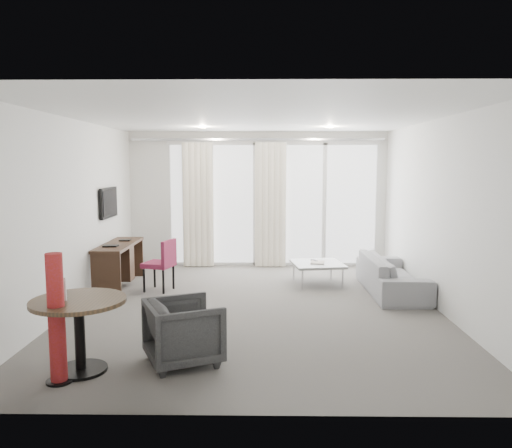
{
  "coord_description": "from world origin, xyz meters",
  "views": [
    {
      "loc": [
        0.1,
        -6.74,
        1.98
      ],
      "look_at": [
        0.0,
        0.6,
        1.1
      ],
      "focal_mm": 35.0,
      "sensor_mm": 36.0,
      "label": 1
    }
  ],
  "objects_px": {
    "desk_chair": "(159,265)",
    "rattan_chair_b": "(350,231)",
    "round_table": "(80,335)",
    "sofa": "(392,274)",
    "rattan_chair_a": "(321,238)",
    "desk": "(119,265)",
    "red_lamp": "(57,319)",
    "coffee_table": "(317,273)",
    "tub_armchair": "(184,332)"
  },
  "relations": [
    {
      "from": "round_table",
      "to": "rattan_chair_a",
      "type": "bearing_deg",
      "value": 63.87
    },
    {
      "from": "desk_chair",
      "to": "sofa",
      "type": "xyz_separation_m",
      "value": [
        3.64,
        -0.05,
        -0.13
      ]
    },
    {
      "from": "round_table",
      "to": "sofa",
      "type": "distance_m",
      "value": 4.83
    },
    {
      "from": "coffee_table",
      "to": "rattan_chair_a",
      "type": "xyz_separation_m",
      "value": [
        0.35,
        2.58,
        0.22
      ]
    },
    {
      "from": "desk_chair",
      "to": "red_lamp",
      "type": "height_order",
      "value": "red_lamp"
    },
    {
      "from": "red_lamp",
      "to": "tub_armchair",
      "type": "bearing_deg",
      "value": 23.67
    },
    {
      "from": "coffee_table",
      "to": "rattan_chair_a",
      "type": "bearing_deg",
      "value": 82.21
    },
    {
      "from": "desk_chair",
      "to": "desk",
      "type": "bearing_deg",
      "value": 173.26
    },
    {
      "from": "rattan_chair_a",
      "to": "rattan_chair_b",
      "type": "height_order",
      "value": "rattan_chair_b"
    },
    {
      "from": "round_table",
      "to": "sofa",
      "type": "relative_size",
      "value": 0.46
    },
    {
      "from": "tub_armchair",
      "to": "sofa",
      "type": "bearing_deg",
      "value": -69.01
    },
    {
      "from": "sofa",
      "to": "rattan_chair_b",
      "type": "height_order",
      "value": "rattan_chair_b"
    },
    {
      "from": "red_lamp",
      "to": "tub_armchair",
      "type": "distance_m",
      "value": 1.2
    },
    {
      "from": "red_lamp",
      "to": "rattan_chair_b",
      "type": "xyz_separation_m",
      "value": [
        3.92,
        7.38,
        -0.18
      ]
    },
    {
      "from": "desk",
      "to": "sofa",
      "type": "bearing_deg",
      "value": -4.74
    },
    {
      "from": "red_lamp",
      "to": "coffee_table",
      "type": "xyz_separation_m",
      "value": [
        2.77,
        3.79,
        -0.42
      ]
    },
    {
      "from": "red_lamp",
      "to": "tub_armchair",
      "type": "xyz_separation_m",
      "value": [
        1.07,
        0.47,
        -0.28
      ]
    },
    {
      "from": "tub_armchair",
      "to": "sofa",
      "type": "relative_size",
      "value": 0.37
    },
    {
      "from": "rattan_chair_b",
      "to": "round_table",
      "type": "bearing_deg",
      "value": -101.67
    },
    {
      "from": "desk_chair",
      "to": "tub_armchair",
      "type": "bearing_deg",
      "value": -56.72
    },
    {
      "from": "red_lamp",
      "to": "coffee_table",
      "type": "height_order",
      "value": "red_lamp"
    },
    {
      "from": "desk",
      "to": "rattan_chair_a",
      "type": "bearing_deg",
      "value": 37.12
    },
    {
      "from": "desk",
      "to": "round_table",
      "type": "distance_m",
      "value": 3.46
    },
    {
      "from": "red_lamp",
      "to": "rattan_chair_a",
      "type": "xyz_separation_m",
      "value": [
        3.12,
        6.38,
        -0.2
      ]
    },
    {
      "from": "desk",
      "to": "tub_armchair",
      "type": "bearing_deg",
      "value": -63.86
    },
    {
      "from": "desk_chair",
      "to": "rattan_chair_a",
      "type": "relative_size",
      "value": 1.03
    },
    {
      "from": "desk_chair",
      "to": "sofa",
      "type": "relative_size",
      "value": 0.43
    },
    {
      "from": "desk",
      "to": "tub_armchair",
      "type": "height_order",
      "value": "desk"
    },
    {
      "from": "rattan_chair_b",
      "to": "sofa",
      "type": "bearing_deg",
      "value": -74.39
    },
    {
      "from": "tub_armchair",
      "to": "red_lamp",
      "type": "bearing_deg",
      "value": 89.41
    },
    {
      "from": "red_lamp",
      "to": "sofa",
      "type": "relative_size",
      "value": 0.62
    },
    {
      "from": "desk_chair",
      "to": "rattan_chair_a",
      "type": "distance_m",
      "value": 4.2
    },
    {
      "from": "coffee_table",
      "to": "rattan_chair_a",
      "type": "height_order",
      "value": "rattan_chair_a"
    },
    {
      "from": "desk",
      "to": "coffee_table",
      "type": "height_order",
      "value": "desk"
    },
    {
      "from": "coffee_table",
      "to": "sofa",
      "type": "distance_m",
      "value": 1.21
    },
    {
      "from": "coffee_table",
      "to": "sofa",
      "type": "height_order",
      "value": "sofa"
    },
    {
      "from": "round_table",
      "to": "sofa",
      "type": "height_order",
      "value": "round_table"
    },
    {
      "from": "red_lamp",
      "to": "sofa",
      "type": "bearing_deg",
      "value": 40.39
    },
    {
      "from": "sofa",
      "to": "desk",
      "type": "bearing_deg",
      "value": 85.26
    },
    {
      "from": "desk_chair",
      "to": "rattan_chair_b",
      "type": "relative_size",
      "value": 0.99
    },
    {
      "from": "rattan_chair_b",
      "to": "red_lamp",
      "type": "bearing_deg",
      "value": -101.55
    },
    {
      "from": "red_lamp",
      "to": "tub_armchair",
      "type": "relative_size",
      "value": 1.7
    },
    {
      "from": "round_table",
      "to": "red_lamp",
      "type": "bearing_deg",
      "value": -114.38
    },
    {
      "from": "desk",
      "to": "rattan_chair_b",
      "type": "relative_size",
      "value": 1.79
    },
    {
      "from": "tub_armchair",
      "to": "sofa",
      "type": "distance_m",
      "value": 3.97
    },
    {
      "from": "desk",
      "to": "red_lamp",
      "type": "xyz_separation_m",
      "value": [
        0.49,
        -3.65,
        0.25
      ]
    },
    {
      "from": "desk_chair",
      "to": "coffee_table",
      "type": "xyz_separation_m",
      "value": [
        2.54,
        0.46,
        -0.23
      ]
    },
    {
      "from": "desk_chair",
      "to": "tub_armchair",
      "type": "xyz_separation_m",
      "value": [
        0.85,
        -2.87,
        -0.09
      ]
    },
    {
      "from": "red_lamp",
      "to": "rattan_chair_a",
      "type": "distance_m",
      "value": 7.1
    },
    {
      "from": "round_table",
      "to": "red_lamp",
      "type": "height_order",
      "value": "red_lamp"
    }
  ]
}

